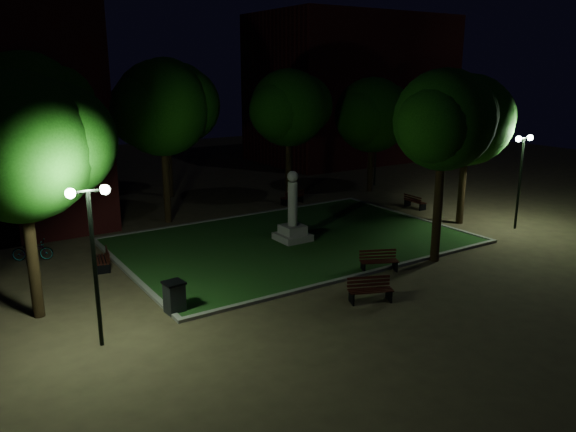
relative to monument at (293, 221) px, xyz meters
name	(u,v)px	position (x,y,z in m)	size (l,w,h in m)	color
ground	(318,253)	(0.00, -2.00, -0.96)	(80.00, 80.00, 0.00)	#4D402A
lawn	(293,241)	(0.00, 0.00, -0.92)	(15.00, 10.00, 0.08)	#1E4517
lawn_kerb	(293,240)	(0.00, 0.00, -0.90)	(15.40, 10.40, 0.12)	slate
monument	(293,221)	(0.00, 0.00, 0.00)	(1.40, 1.40, 3.20)	gray
building_far	(351,89)	(18.00, 18.00, 5.04)	(16.00, 10.00, 12.00)	#501514
tree_west	(23,147)	(-11.09, -2.22, 4.44)	(5.54, 4.52, 7.67)	black
tree_north_wl	(164,108)	(-3.35, 6.39, 4.82)	(5.79, 4.73, 8.14)	black
tree_north_er	(290,108)	(4.06, 6.39, 4.56)	(5.33, 4.35, 7.69)	black
tree_ne	(374,115)	(10.33, 6.40, 3.89)	(5.72, 4.67, 7.19)	black
tree_east	(469,120)	(9.02, -2.01, 4.26)	(5.47, 4.47, 7.45)	black
tree_se	(446,120)	(3.53, -5.38, 4.77)	(4.83, 3.95, 7.71)	black
tree_nw	(26,106)	(-9.50, 6.96, 5.12)	(6.23, 5.08, 8.62)	black
tree_far_north	(167,93)	(-1.03, 11.89, 5.29)	(5.09, 4.15, 8.34)	black
lamppost_sw	(92,237)	(-10.05, -5.26, 2.26)	(1.18, 0.28, 4.63)	black
lamppost_se	(522,164)	(10.44, -4.18, 2.24)	(1.18, 0.28, 4.59)	black
lamppost_nw	(2,180)	(-10.81, 6.94, 1.93)	(1.18, 0.28, 4.07)	black
lamppost_ne	(376,142)	(11.73, 7.64, 2.01)	(1.18, 0.28, 4.20)	black
bench_near_left	(370,290)	(-1.57, -7.08, -0.57)	(1.59, 1.07, 0.83)	black
bench_near_right	(379,261)	(0.70, -5.01, -0.57)	(1.56, 1.09, 0.81)	black
bench_left_side	(103,260)	(-8.22, 1.12, -0.60)	(0.72, 1.45, 0.76)	black
bench_right_side	(414,202)	(9.28, 1.51, -0.60)	(0.54, 1.41, 0.76)	black
bench_far_side	(293,198)	(4.10, 6.16, -0.58)	(1.52, 0.71, 0.80)	black
trash_bin	(174,297)	(-7.46, -4.34, -0.42)	(0.67, 0.67, 1.06)	black
bicycle	(32,250)	(-10.38, 3.72, -0.53)	(0.56, 1.61, 0.85)	black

